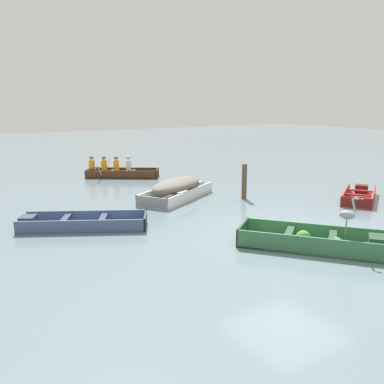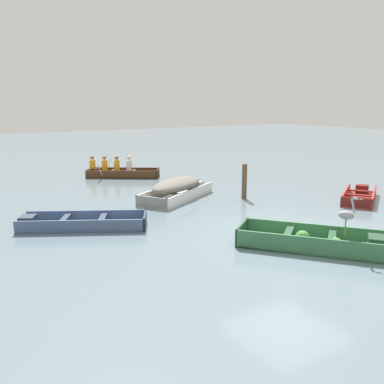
{
  "view_description": "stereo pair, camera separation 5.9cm",
  "coord_description": "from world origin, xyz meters",
  "px_view_note": "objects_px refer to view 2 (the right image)",
  "views": [
    {
      "loc": [
        -7.33,
        -6.79,
        3.11
      ],
      "look_at": [
        0.01,
        4.15,
        0.35
      ],
      "focal_mm": 40.0,
      "sensor_mm": 36.0,
      "label": 1
    },
    {
      "loc": [
        -7.28,
        -6.82,
        3.11
      ],
      "look_at": [
        0.01,
        4.15,
        0.35
      ],
      "focal_mm": 40.0,
      "sensor_mm": 36.0,
      "label": 2
    }
  ],
  "objects_px": {
    "skiff_slate_blue_near_moored": "(79,223)",
    "heron_on_dinghy": "(347,214)",
    "skiff_red_far_moored": "(360,196)",
    "mooring_post": "(244,182)",
    "dinghy_green_foreground": "(316,242)",
    "skiff_white_mid_moored": "(177,187)",
    "rowboat_dark_varnish_with_crew": "(117,171)"
  },
  "relations": [
    {
      "from": "skiff_slate_blue_near_moored",
      "to": "heron_on_dinghy",
      "type": "bearing_deg",
      "value": -51.42
    },
    {
      "from": "heron_on_dinghy",
      "to": "skiff_red_far_moored",
      "type": "bearing_deg",
      "value": 32.33
    },
    {
      "from": "skiff_slate_blue_near_moored",
      "to": "heron_on_dinghy",
      "type": "relative_size",
      "value": 3.84
    },
    {
      "from": "skiff_slate_blue_near_moored",
      "to": "rowboat_dark_varnish_with_crew",
      "type": "xyz_separation_m",
      "value": [
        3.96,
        6.51,
        0.13
      ]
    },
    {
      "from": "skiff_slate_blue_near_moored",
      "to": "mooring_post",
      "type": "relative_size",
      "value": 2.8
    },
    {
      "from": "dinghy_green_foreground",
      "to": "skiff_slate_blue_near_moored",
      "type": "relative_size",
      "value": 0.96
    },
    {
      "from": "skiff_red_far_moored",
      "to": "mooring_post",
      "type": "height_order",
      "value": "mooring_post"
    },
    {
      "from": "dinghy_green_foreground",
      "to": "mooring_post",
      "type": "bearing_deg",
      "value": 67.63
    },
    {
      "from": "skiff_red_far_moored",
      "to": "rowboat_dark_varnish_with_crew",
      "type": "distance_m",
      "value": 9.74
    },
    {
      "from": "dinghy_green_foreground",
      "to": "mooring_post",
      "type": "xyz_separation_m",
      "value": [
        1.92,
        4.66,
        0.43
      ]
    },
    {
      "from": "skiff_slate_blue_near_moored",
      "to": "heron_on_dinghy",
      "type": "height_order",
      "value": "heron_on_dinghy"
    },
    {
      "from": "heron_on_dinghy",
      "to": "skiff_slate_blue_near_moored",
      "type": "bearing_deg",
      "value": 128.58
    },
    {
      "from": "skiff_red_far_moored",
      "to": "mooring_post",
      "type": "distance_m",
      "value": 3.8
    },
    {
      "from": "skiff_white_mid_moored",
      "to": "dinghy_green_foreground",
      "type": "bearing_deg",
      "value": -91.04
    },
    {
      "from": "dinghy_green_foreground",
      "to": "skiff_white_mid_moored",
      "type": "relative_size",
      "value": 0.95
    },
    {
      "from": "dinghy_green_foreground",
      "to": "rowboat_dark_varnish_with_crew",
      "type": "height_order",
      "value": "rowboat_dark_varnish_with_crew"
    },
    {
      "from": "skiff_white_mid_moored",
      "to": "rowboat_dark_varnish_with_crew",
      "type": "height_order",
      "value": "rowboat_dark_varnish_with_crew"
    },
    {
      "from": "heron_on_dinghy",
      "to": "rowboat_dark_varnish_with_crew",
      "type": "bearing_deg",
      "value": 90.09
    },
    {
      "from": "dinghy_green_foreground",
      "to": "rowboat_dark_varnish_with_crew",
      "type": "distance_m",
      "value": 10.94
    },
    {
      "from": "skiff_slate_blue_near_moored",
      "to": "rowboat_dark_varnish_with_crew",
      "type": "height_order",
      "value": "rowboat_dark_varnish_with_crew"
    },
    {
      "from": "dinghy_green_foreground",
      "to": "skiff_slate_blue_near_moored",
      "type": "height_order",
      "value": "dinghy_green_foreground"
    },
    {
      "from": "skiff_white_mid_moored",
      "to": "mooring_post",
      "type": "height_order",
      "value": "mooring_post"
    },
    {
      "from": "skiff_slate_blue_near_moored",
      "to": "skiff_red_far_moored",
      "type": "xyz_separation_m",
      "value": [
        8.74,
        -1.97,
        0.01
      ]
    },
    {
      "from": "skiff_red_far_moored",
      "to": "mooring_post",
      "type": "relative_size",
      "value": 2.25
    },
    {
      "from": "dinghy_green_foreground",
      "to": "skiff_red_far_moored",
      "type": "bearing_deg",
      "value": 26.25
    },
    {
      "from": "skiff_slate_blue_near_moored",
      "to": "rowboat_dark_varnish_with_crew",
      "type": "bearing_deg",
      "value": 58.72
    },
    {
      "from": "dinghy_green_foreground",
      "to": "skiff_white_mid_moored",
      "type": "distance_m",
      "value": 5.93
    },
    {
      "from": "skiff_white_mid_moored",
      "to": "heron_on_dinghy",
      "type": "bearing_deg",
      "value": -89.08
    },
    {
      "from": "dinghy_green_foreground",
      "to": "skiff_slate_blue_near_moored",
      "type": "distance_m",
      "value": 5.81
    },
    {
      "from": "dinghy_green_foreground",
      "to": "skiff_red_far_moored",
      "type": "xyz_separation_m",
      "value": [
        4.97,
        2.45,
        -0.03
      ]
    },
    {
      "from": "skiff_white_mid_moored",
      "to": "heron_on_dinghy",
      "type": "distance_m",
      "value": 6.5
    },
    {
      "from": "heron_on_dinghy",
      "to": "mooring_post",
      "type": "xyz_separation_m",
      "value": [
        1.7,
        5.22,
        -0.29
      ]
    }
  ]
}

